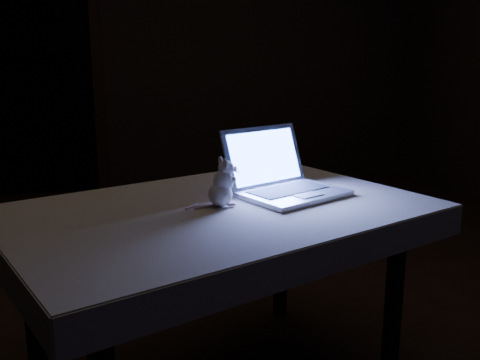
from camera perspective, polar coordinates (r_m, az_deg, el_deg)
name	(u,v)px	position (r m, az deg, el deg)	size (l,w,h in m)	color
floor	(236,307)	(2.59, -0.40, -13.40)	(5.00, 5.00, 0.00)	black
back_wall	(168,38)	(4.78, -7.65, 14.76)	(4.50, 0.04, 2.60)	black
doorway	(35,67)	(4.79, -21.01, 11.21)	(1.06, 0.36, 2.13)	black
table	(219,302)	(1.88, -2.24, -12.89)	(1.25, 0.80, 0.67)	black
tablecloth	(225,218)	(1.80, -1.60, -4.05)	(1.35, 0.90, 0.10)	beige
laptop	(295,163)	(1.86, 5.87, 1.80)	(0.35, 0.31, 0.24)	#B9B8BD
plush_mouse	(220,182)	(1.74, -2.13, -0.25)	(0.12, 0.12, 0.16)	white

